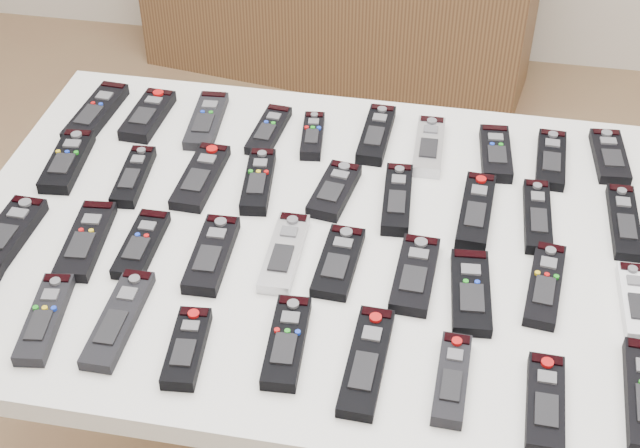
% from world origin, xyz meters
% --- Properties ---
extents(table, '(1.25, 0.88, 0.78)m').
position_xyz_m(table, '(-0.01, -0.07, 0.72)').
color(table, white).
rests_on(table, ground).
extents(remote_0, '(0.07, 0.21, 0.02)m').
position_xyz_m(remote_0, '(-0.52, 0.20, 0.79)').
color(remote_0, black).
rests_on(remote_0, table).
extents(remote_1, '(0.07, 0.17, 0.02)m').
position_xyz_m(remote_1, '(-0.42, 0.21, 0.79)').
color(remote_1, black).
rests_on(remote_1, table).
extents(remote_2, '(0.07, 0.19, 0.02)m').
position_xyz_m(remote_2, '(-0.30, 0.22, 0.79)').
color(remote_2, black).
rests_on(remote_2, table).
extents(remote_3, '(0.06, 0.16, 0.02)m').
position_xyz_m(remote_3, '(-0.17, 0.21, 0.79)').
color(remote_3, black).
rests_on(remote_3, table).
extents(remote_4, '(0.06, 0.14, 0.02)m').
position_xyz_m(remote_4, '(-0.08, 0.20, 0.79)').
color(remote_4, black).
rests_on(remote_4, table).
extents(remote_5, '(0.06, 0.18, 0.02)m').
position_xyz_m(remote_5, '(0.05, 0.23, 0.79)').
color(remote_5, black).
rests_on(remote_5, table).
extents(remote_6, '(0.06, 0.18, 0.02)m').
position_xyz_m(remote_6, '(0.15, 0.21, 0.79)').
color(remote_6, '#B7B7BC').
rests_on(remote_6, table).
extents(remote_7, '(0.07, 0.16, 0.02)m').
position_xyz_m(remote_7, '(0.28, 0.21, 0.79)').
color(remote_7, black).
rests_on(remote_7, table).
extents(remote_8, '(0.06, 0.17, 0.02)m').
position_xyz_m(remote_8, '(0.38, 0.21, 0.79)').
color(remote_8, black).
rests_on(remote_8, table).
extents(remote_9, '(0.07, 0.16, 0.02)m').
position_xyz_m(remote_9, '(0.49, 0.24, 0.79)').
color(remote_9, black).
rests_on(remote_9, table).
extents(remote_10, '(0.08, 0.18, 0.02)m').
position_xyz_m(remote_10, '(-0.52, 0.04, 0.79)').
color(remote_10, black).
rests_on(remote_10, table).
extents(remote_11, '(0.06, 0.17, 0.02)m').
position_xyz_m(remote_11, '(-0.38, 0.02, 0.79)').
color(remote_11, black).
rests_on(remote_11, table).
extents(remote_12, '(0.07, 0.19, 0.02)m').
position_xyz_m(remote_12, '(-0.26, 0.04, 0.79)').
color(remote_12, black).
rests_on(remote_12, table).
extents(remote_13, '(0.07, 0.18, 0.02)m').
position_xyz_m(remote_13, '(-0.15, 0.04, 0.79)').
color(remote_13, black).
rests_on(remote_13, table).
extents(remote_14, '(0.08, 0.16, 0.02)m').
position_xyz_m(remote_14, '(-0.00, 0.04, 0.79)').
color(remote_14, black).
rests_on(remote_14, table).
extents(remote_15, '(0.06, 0.19, 0.02)m').
position_xyz_m(remote_15, '(0.11, 0.04, 0.79)').
color(remote_15, black).
rests_on(remote_15, table).
extents(remote_16, '(0.06, 0.20, 0.02)m').
position_xyz_m(remote_16, '(0.25, 0.03, 0.79)').
color(remote_16, black).
rests_on(remote_16, table).
extents(remote_17, '(0.05, 0.19, 0.02)m').
position_xyz_m(remote_17, '(0.36, 0.03, 0.79)').
color(remote_17, black).
rests_on(remote_17, table).
extents(remote_18, '(0.05, 0.19, 0.02)m').
position_xyz_m(remote_18, '(0.51, 0.05, 0.79)').
color(remote_18, black).
rests_on(remote_18, table).
extents(remote_19, '(0.07, 0.17, 0.02)m').
position_xyz_m(remote_19, '(-0.53, -0.18, 0.79)').
color(remote_19, black).
rests_on(remote_19, table).
extents(remote_20, '(0.08, 0.19, 0.02)m').
position_xyz_m(remote_20, '(-0.40, -0.17, 0.79)').
color(remote_20, black).
rests_on(remote_20, table).
extents(remote_21, '(0.05, 0.16, 0.02)m').
position_xyz_m(remote_21, '(-0.30, -0.16, 0.79)').
color(remote_21, black).
rests_on(remote_21, table).
extents(remote_22, '(0.06, 0.18, 0.02)m').
position_xyz_m(remote_22, '(-0.18, -0.17, 0.79)').
color(remote_22, black).
rests_on(remote_22, table).
extents(remote_23, '(0.05, 0.19, 0.02)m').
position_xyz_m(remote_23, '(-0.06, -0.14, 0.79)').
color(remote_23, '#B7B7BC').
rests_on(remote_23, table).
extents(remote_24, '(0.07, 0.17, 0.02)m').
position_xyz_m(remote_24, '(0.03, -0.14, 0.79)').
color(remote_24, black).
rests_on(remote_24, table).
extents(remote_25, '(0.07, 0.17, 0.02)m').
position_xyz_m(remote_25, '(0.16, -0.15, 0.79)').
color(remote_25, black).
rests_on(remote_25, table).
extents(remote_26, '(0.07, 0.18, 0.02)m').
position_xyz_m(remote_26, '(0.25, -0.18, 0.79)').
color(remote_26, black).
rests_on(remote_26, table).
extents(remote_27, '(0.07, 0.19, 0.02)m').
position_xyz_m(remote_27, '(0.37, -0.14, 0.79)').
color(remote_27, black).
rests_on(remote_27, table).
extents(remote_28, '(0.05, 0.16, 0.02)m').
position_xyz_m(remote_28, '(0.51, -0.15, 0.79)').
color(remote_28, silver).
rests_on(remote_28, table).
extents(remote_30, '(0.07, 0.18, 0.02)m').
position_xyz_m(remote_30, '(-0.39, -0.36, 0.79)').
color(remote_30, black).
rests_on(remote_30, table).
extents(remote_31, '(0.05, 0.20, 0.02)m').
position_xyz_m(remote_31, '(-0.28, -0.33, 0.79)').
color(remote_31, black).
rests_on(remote_31, table).
extents(remote_32, '(0.06, 0.15, 0.02)m').
position_xyz_m(remote_32, '(-0.16, -0.37, 0.79)').
color(remote_32, black).
rests_on(remote_32, table).
extents(remote_33, '(0.06, 0.18, 0.02)m').
position_xyz_m(remote_33, '(-0.01, -0.34, 0.79)').
color(remote_33, black).
rests_on(remote_33, table).
extents(remote_34, '(0.06, 0.21, 0.02)m').
position_xyz_m(remote_34, '(0.11, -0.35, 0.79)').
color(remote_34, black).
rests_on(remote_34, table).
extents(remote_35, '(0.05, 0.16, 0.02)m').
position_xyz_m(remote_35, '(0.24, -0.36, 0.79)').
color(remote_35, black).
rests_on(remote_35, table).
extents(remote_36, '(0.05, 0.17, 0.02)m').
position_xyz_m(remote_36, '(0.37, -0.38, 0.79)').
color(remote_36, black).
rests_on(remote_36, table).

